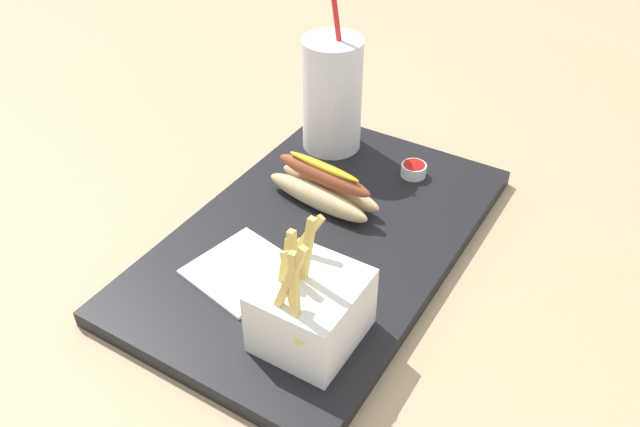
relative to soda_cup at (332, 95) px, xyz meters
The scene contains 7 objects.
ground_plane 0.23m from the soda_cup, 153.44° to the right, with size 2.40×2.40×0.02m, color tan.
food_tray 0.22m from the soda_cup, 153.44° to the right, with size 0.49×0.30×0.02m, color black.
soda_cup is the anchor object (origin of this frame).
fries_basket 0.36m from the soda_cup, 152.74° to the right, with size 0.10×0.09×0.14m.
hot_dog_1 0.15m from the soda_cup, 153.78° to the right, with size 0.07×0.16×0.06m.
ketchup_cup_1 0.15m from the soda_cup, 93.72° to the right, with size 0.03×0.03×0.02m.
napkin_stack 0.29m from the soda_cup, 169.87° to the right, with size 0.10×0.10×0.00m, color white.
Camera 1 is at (-0.51, -0.31, 0.52)m, focal length 36.83 mm.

